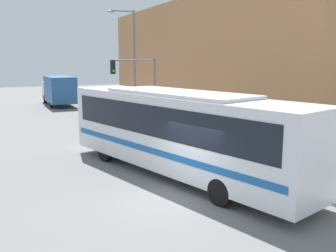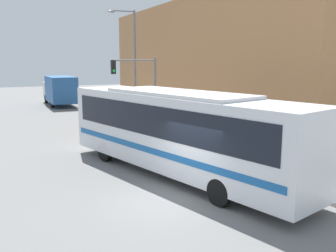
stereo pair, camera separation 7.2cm
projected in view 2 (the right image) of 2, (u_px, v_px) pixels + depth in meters
ground_plane at (171, 201)px, 12.46m from camera, size 120.00×120.00×0.00m
sidewalk at (134, 113)px, 32.77m from camera, size 2.95×70.00×0.16m
building_facade at (211, 62)px, 29.05m from camera, size 6.00×27.13×8.99m
city_bus at (177, 128)px, 15.01m from camera, size 5.55×12.44×3.43m
delivery_truck at (60, 89)px, 38.79m from camera, size 2.44×7.62×3.02m
fire_hydrant at (210, 140)px, 19.73m from camera, size 0.21×0.29×0.70m
traffic_light_pole at (139, 79)px, 25.61m from camera, size 3.28×0.35×4.63m
parking_meter at (176, 118)px, 23.19m from camera, size 0.14×0.14×1.38m
street_lamp at (132, 56)px, 29.58m from camera, size 2.21×0.28×8.31m
pedestrian_near_corner at (229, 132)px, 18.90m from camera, size 0.34×0.34×1.78m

